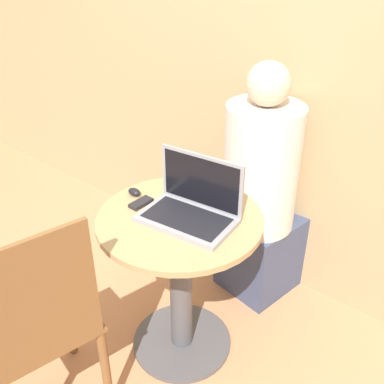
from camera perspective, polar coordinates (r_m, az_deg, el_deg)
name	(u,v)px	position (r m, az deg, el deg)	size (l,w,h in m)	color
ground_plane	(182,342)	(2.26, -1.29, -18.54)	(12.00, 12.00, 0.00)	tan
back_wall	(287,34)	(2.14, 11.95, 19.00)	(7.00, 0.05, 2.60)	tan
round_table	(181,267)	(1.93, -1.45, -9.45)	(0.67, 0.67, 0.72)	#4C4C51
laptop	(192,206)	(1.74, -0.02, -1.77)	(0.39, 0.26, 0.25)	gray
cell_phone	(141,203)	(1.86, -6.50, -1.39)	(0.05, 0.10, 0.02)	black
computer_mouse	(134,192)	(1.93, -7.33, 0.00)	(0.06, 0.04, 0.03)	black
chair_empty	(39,328)	(1.74, -18.82, -16.07)	(0.48, 0.48, 0.95)	brown
person_seated	(265,204)	(2.28, 9.26, -1.50)	(0.42, 0.57, 1.24)	#3D4766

